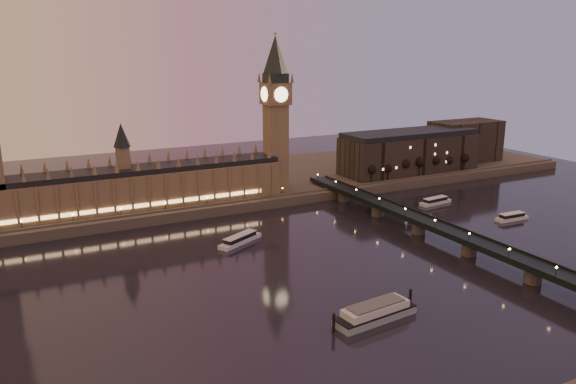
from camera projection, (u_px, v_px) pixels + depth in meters
name	position (u px, v px, depth m)	size (l,w,h in m)	color
ground	(287.00, 275.00, 254.65)	(700.00, 700.00, 0.00)	black
far_embankment	(220.00, 185.00, 409.05)	(560.00, 130.00, 6.00)	#423D35
palace_of_westminster	(135.00, 183.00, 335.28)	(180.00, 26.62, 52.00)	brown
big_ben	(276.00, 105.00, 366.61)	(17.68, 17.68, 104.00)	brown
westminster_bridge	(442.00, 234.00, 294.09)	(13.20, 260.00, 15.30)	black
city_block	(428.00, 148.00, 448.44)	(155.00, 45.00, 34.00)	black
bare_tree_0	(373.00, 170.00, 400.04)	(6.38, 6.38, 12.97)	black
bare_tree_1	(389.00, 168.00, 406.51)	(6.38, 6.38, 12.97)	black
bare_tree_2	(405.00, 166.00, 412.99)	(6.38, 6.38, 12.97)	black
bare_tree_3	(420.00, 164.00, 419.46)	(6.38, 6.38, 12.97)	black
bare_tree_4	(435.00, 162.00, 425.94)	(6.38, 6.38, 12.97)	black
bare_tree_5	(450.00, 160.00, 432.41)	(6.38, 6.38, 12.97)	black
bare_tree_6	(464.00, 159.00, 438.88)	(6.38, 6.38, 12.97)	black
cruise_boat_a	(240.00, 239.00, 296.28)	(28.35, 18.84, 4.60)	silver
cruise_boat_b	(435.00, 201.00, 369.85)	(24.71, 8.54, 4.47)	silver
cruise_boat_c	(512.00, 217.00, 335.63)	(21.79, 6.65, 4.32)	silver
moored_barge	(375.00, 312.00, 212.64)	(39.47, 13.04, 7.27)	#87A0AC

